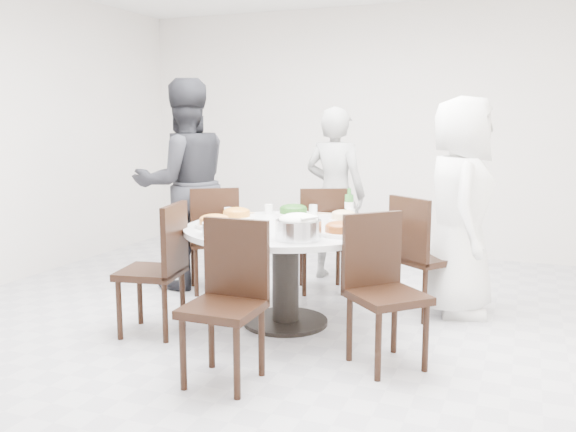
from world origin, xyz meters
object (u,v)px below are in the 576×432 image
at_px(dining_table, 286,275).
at_px(diner_right, 460,207).
at_px(chair_s, 223,305).
at_px(beverage_bottle, 349,203).
at_px(chair_nw, 213,238).
at_px(rice_bowl, 298,230).
at_px(chair_ne, 426,256).
at_px(diner_middle, 335,194).
at_px(chair_sw, 151,269).
at_px(soup_bowl, 223,229).
at_px(diner_left, 184,184).
at_px(chair_n, 322,239).
at_px(chair_se, 388,293).

height_order(dining_table, diner_right, diner_right).
distance_m(chair_s, beverage_bottle, 1.72).
height_order(chair_nw, rice_bowl, chair_nw).
distance_m(diner_right, beverage_bottle, 0.86).
height_order(chair_ne, diner_middle, diner_middle).
xyz_separation_m(dining_table, chair_sw, (-0.82, -0.54, 0.10)).
bearing_deg(soup_bowl, chair_nw, 121.80).
bearing_deg(diner_left, chair_ne, 131.33).
bearing_deg(diner_left, rice_bowl, 96.88).
distance_m(diner_left, rice_bowl, 1.87).
relative_size(diner_right, soup_bowl, 6.03).
bearing_deg(diner_left, diner_right, 134.67).
distance_m(dining_table, beverage_bottle, 0.81).
bearing_deg(rice_bowl, chair_nw, 139.17).
distance_m(chair_nw, beverage_bottle, 1.34).
bearing_deg(diner_right, chair_n, 68.86).
bearing_deg(chair_se, chair_s, 169.77).
bearing_deg(rice_bowl, diner_right, 52.37).
bearing_deg(chair_s, chair_nw, 119.62).
height_order(chair_ne, soup_bowl, chair_ne).
xyz_separation_m(chair_n, chair_s, (0.08, -2.06, 0.00)).
relative_size(diner_right, diner_middle, 1.04).
xyz_separation_m(chair_ne, chair_nw, (-1.89, 0.01, 0.00)).
height_order(chair_nw, chair_se, same).
bearing_deg(diner_right, beverage_bottle, 92.07).
bearing_deg(soup_bowl, diner_right, 40.06).
bearing_deg(beverage_bottle, chair_sw, -136.55).
height_order(diner_right, diner_left, diner_left).
bearing_deg(chair_se, chair_sw, 135.53).
xyz_separation_m(chair_se, soup_bowl, (-1.16, 0.04, 0.32)).
xyz_separation_m(diner_middle, soup_bowl, (-0.22, -1.87, -0.03)).
bearing_deg(chair_nw, diner_left, -41.67).
bearing_deg(beverage_bottle, diner_right, 13.20).
bearing_deg(rice_bowl, beverage_bottle, 86.12).
bearing_deg(diner_middle, rice_bowl, 107.01).
relative_size(dining_table, soup_bowl, 5.28).
bearing_deg(rice_bowl, diner_left, 144.43).
distance_m(chair_s, diner_right, 2.20).
bearing_deg(rice_bowl, soup_bowl, -175.88).
height_order(chair_sw, beverage_bottle, beverage_bottle).
distance_m(dining_table, diner_left, 1.52).
distance_m(chair_s, diner_middle, 2.53).
height_order(diner_middle, soup_bowl, diner_middle).
xyz_separation_m(rice_bowl, beverage_bottle, (0.07, 0.98, 0.05)).
bearing_deg(chair_sw, diner_left, -170.94).
xyz_separation_m(diner_left, soup_bowl, (0.98, -1.12, -0.15)).
relative_size(chair_sw, diner_middle, 0.58).
xyz_separation_m(diner_middle, beverage_bottle, (0.38, -0.85, 0.05)).
distance_m(diner_middle, beverage_bottle, 0.94).
distance_m(diner_middle, soup_bowl, 1.89).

